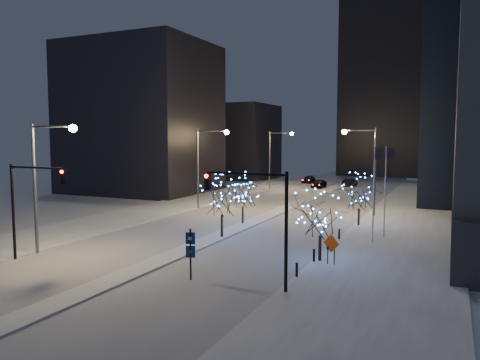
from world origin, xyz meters
The scene contains 25 objects.
ground centered at (0.00, 0.00, 0.00)m, with size 160.00×160.00×0.00m, color silver.
road centered at (0.00, 35.00, 0.01)m, with size 20.00×130.00×0.02m, color silver.
median centered at (0.00, 30.00, 0.07)m, with size 2.00×80.00×0.15m, color white.
east_sidewalk centered at (15.00, 20.00, 0.07)m, with size 10.00×90.00×0.15m, color white.
west_sidewalk centered at (-14.00, 20.00, 0.07)m, with size 8.00×90.00×0.15m, color white.
filler_west_near centered at (-28.00, 40.00, 12.00)m, with size 22.00×18.00×24.00m, color black.
filler_west_far centered at (-26.00, 70.00, 8.00)m, with size 18.00×16.00×16.00m, color black.
horizon_block centered at (6.00, 92.00, 21.00)m, with size 24.00×14.00×42.00m, color black.
street_lamp_w_near centered at (-8.94, 2.00, 6.50)m, with size 4.40×0.56×10.00m.
street_lamp_w_mid centered at (-8.94, 27.00, 6.50)m, with size 4.40×0.56×10.00m.
street_lamp_w_far centered at (-8.94, 52.00, 6.50)m, with size 4.40×0.56×10.00m.
street_lamp_east centered at (10.08, 30.00, 6.45)m, with size 3.90×0.56×10.00m.
traffic_signal_west centered at (-8.44, 0.00, 4.76)m, with size 5.26×0.43×7.00m.
traffic_signal_east centered at (8.94, 1.00, 4.76)m, with size 5.26×0.43×7.00m.
flagpoles centered at (13.37, 17.25, 4.80)m, with size 1.35×2.60×8.00m.
bollards centered at (10.20, 10.00, 0.60)m, with size 0.16×12.16×0.90m.
car_near centered at (-2.63, 57.40, 0.76)m, with size 1.80×4.47×1.52m, color black.
car_mid centered at (1.79, 62.43, 0.71)m, with size 1.49×4.28×1.41m, color black.
car_far centered at (-6.85, 65.37, 0.66)m, with size 1.86×4.58×1.33m, color black.
holiday_tree_median_near centered at (0.50, 12.77, 3.76)m, with size 5.25×5.25×5.58m.
holiday_tree_median_far centered at (-0.50, 19.50, 3.43)m, with size 4.82×4.82×5.13m.
holiday_tree_plaza_near centered at (10.50, 8.46, 3.36)m, with size 4.64×4.64×4.92m.
holiday_tree_plaza_far centered at (10.50, 23.45, 3.40)m, with size 5.59×5.59×5.17m.
wayfinding_sign centered at (4.26, 1.00, 2.01)m, with size 0.57×0.28×3.27m.
construction_sign centered at (11.46, 7.80, 1.42)m, with size 1.21×0.52×2.11m.
Camera 1 is at (18.90, -23.67, 8.88)m, focal length 35.00 mm.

